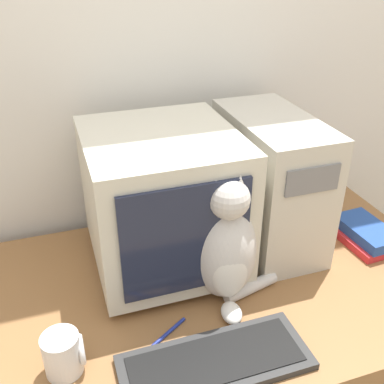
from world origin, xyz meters
TOP-DOWN VIEW (x-y plane):
  - wall_back at (0.00, 0.85)m, footprint 7.00×0.05m
  - desk at (0.00, 0.39)m, footprint 1.36×0.79m
  - crt_monitor at (-0.12, 0.54)m, footprint 0.40×0.43m
  - computer_tower at (0.22, 0.55)m, footprint 0.22×0.43m
  - keyboard at (-0.11, 0.13)m, footprint 0.43×0.17m
  - cat at (-0.01, 0.34)m, footprint 0.25×0.24m
  - book_stack at (0.51, 0.43)m, footprint 0.17×0.22m
  - pen at (-0.20, 0.24)m, footprint 0.13×0.09m
  - mug at (-0.43, 0.22)m, footprint 0.09×0.08m

SIDE VIEW (x-z plane):
  - desk at x=0.00m, z-range 0.00..0.71m
  - pen at x=-0.20m, z-range 0.71..0.72m
  - keyboard at x=-0.11m, z-range 0.71..0.73m
  - book_stack at x=0.51m, z-range 0.70..0.76m
  - mug at x=-0.43m, z-range 0.71..0.81m
  - cat at x=-0.01m, z-range 0.68..1.04m
  - computer_tower at x=0.22m, z-range 0.71..1.11m
  - crt_monitor at x=-0.12m, z-range 0.71..1.12m
  - wall_back at x=0.00m, z-range 0.00..2.50m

